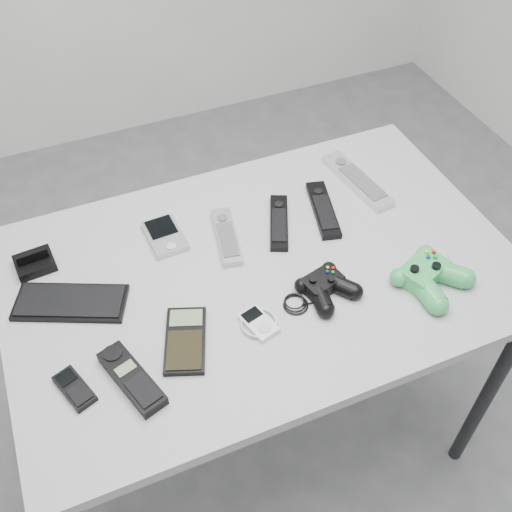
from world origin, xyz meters
name	(u,v)px	position (x,y,z in m)	size (l,w,h in m)	color
floor	(257,408)	(0.00, 0.00, 0.00)	(3.50, 3.50, 0.00)	slate
desk	(261,287)	(-0.02, -0.07, 0.72)	(1.18, 0.76, 0.79)	#98989A
pda_keyboard	(71,302)	(-0.45, -0.01, 0.80)	(0.24, 0.10, 0.02)	black
dock_bracket	(33,260)	(-0.51, 0.14, 0.82)	(0.09, 0.08, 0.05)	black
pda	(165,236)	(-0.20, 0.11, 0.80)	(0.08, 0.13, 0.02)	#A7A7AE
remote_silver_a	(226,236)	(-0.06, 0.05, 0.80)	(0.05, 0.19, 0.02)	#A7A7AE
remote_black_a	(279,222)	(0.08, 0.05, 0.80)	(0.04, 0.19, 0.02)	black
remote_black_b	(323,209)	(0.20, 0.05, 0.80)	(0.05, 0.20, 0.02)	black
remote_silver_b	(357,180)	(0.34, 0.11, 0.80)	(0.06, 0.25, 0.03)	silver
mobile_phone	(74,388)	(-0.49, -0.23, 0.80)	(0.04, 0.10, 0.02)	black
cordless_handset	(132,378)	(-0.38, -0.25, 0.81)	(0.05, 0.18, 0.03)	black
calculator	(185,340)	(-0.25, -0.20, 0.80)	(0.08, 0.16, 0.02)	black
mp3_player	(259,323)	(-0.09, -0.22, 0.80)	(0.08, 0.09, 0.02)	silver
controller_black	(326,286)	(0.09, -0.19, 0.81)	(0.21, 0.13, 0.04)	black
controller_green	(429,275)	(0.31, -0.26, 0.82)	(0.16, 0.17, 0.05)	#227F39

